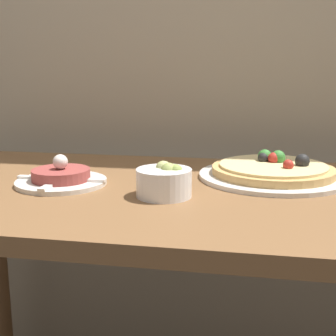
% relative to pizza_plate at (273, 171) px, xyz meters
% --- Properties ---
extents(dining_table, '(1.39, 0.68, 0.74)m').
position_rel_pizza_plate_xyz_m(dining_table, '(-0.19, -0.13, -0.12)').
color(dining_table, brown).
rests_on(dining_table, ground_plane).
extents(pizza_plate, '(0.34, 0.34, 0.06)m').
position_rel_pizza_plate_xyz_m(pizza_plate, '(0.00, 0.00, 0.00)').
color(pizza_plate, silver).
rests_on(pizza_plate, dining_table).
extents(tartare_plate, '(0.20, 0.20, 0.07)m').
position_rel_pizza_plate_xyz_m(tartare_plate, '(-0.46, -0.15, -0.00)').
color(tartare_plate, silver).
rests_on(tartare_plate, dining_table).
extents(small_bowl, '(0.11, 0.11, 0.07)m').
position_rel_pizza_plate_xyz_m(small_bowl, '(-0.22, -0.20, 0.02)').
color(small_bowl, white).
rests_on(small_bowl, dining_table).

